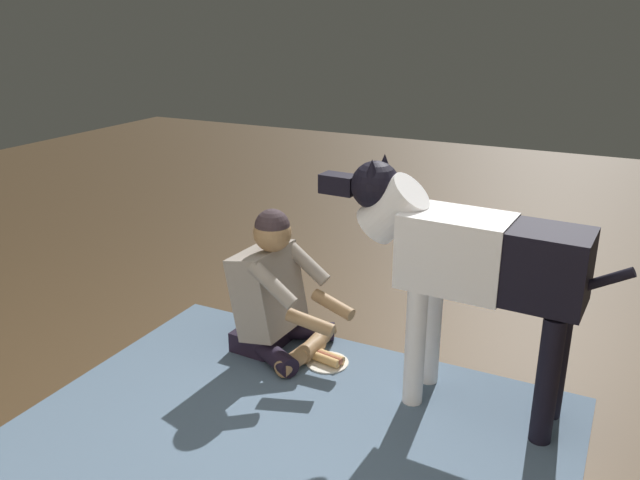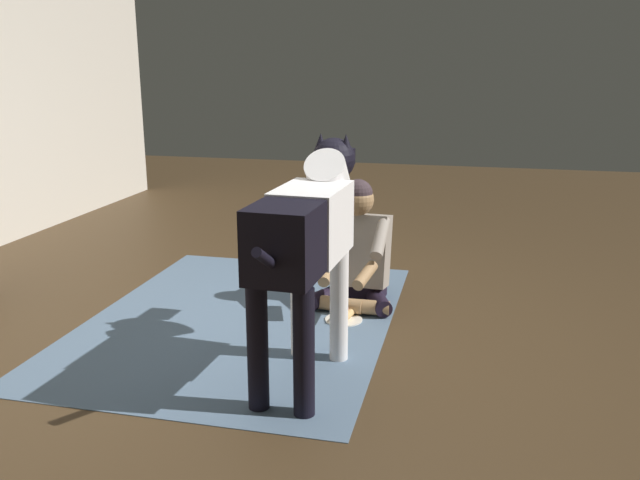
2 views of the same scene
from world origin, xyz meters
The scene contains 5 objects.
ground_plane centered at (0.00, 0.00, 0.00)m, with size 13.62×13.62×0.00m, color #42301C.
area_rug centered at (0.06, 0.30, 0.00)m, with size 2.48×1.85×0.01m, color slate.
person_sitting_on_floor centered at (0.52, -0.36, 0.34)m, with size 0.67×0.58×0.84m.
large_dog centered at (-0.55, -0.30, 0.76)m, with size 1.47×0.36×1.20m.
hot_dog_on_plate centered at (0.18, -0.34, 0.03)m, with size 0.24×0.24×0.06m.
Camera 2 is at (-3.66, -1.09, 1.58)m, focal length 37.44 mm.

